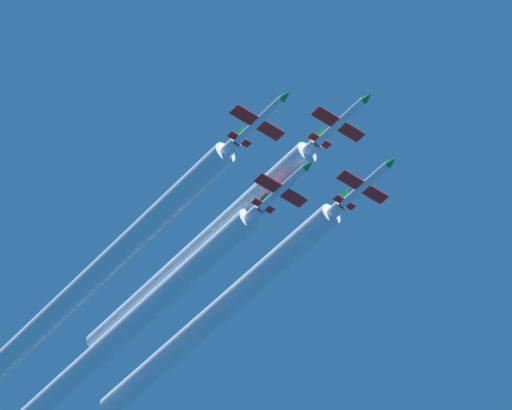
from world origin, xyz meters
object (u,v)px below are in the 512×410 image
jet_lead (342,120)px  jet_right_wingman (261,119)px  jet_slot (284,187)px  jet_left_wingman (367,183)px

jet_lead → jet_right_wingman: bearing=-29.9°
jet_lead → jet_right_wingman: (10.41, -6.00, -1.68)m
jet_right_wingman → jet_slot: jet_right_wingman is taller
jet_lead → jet_slot: (0.50, -12.85, -3.86)m
jet_left_wingman → jet_right_wingman: jet_left_wingman is taller
jet_right_wingman → jet_slot: 12.25m
jet_lead → jet_slot: jet_lead is taller
jet_right_wingman → jet_slot: (-9.91, -6.85, -2.19)m
jet_left_wingman → jet_slot: size_ratio=1.00×
jet_left_wingman → jet_lead: bearing=32.1°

